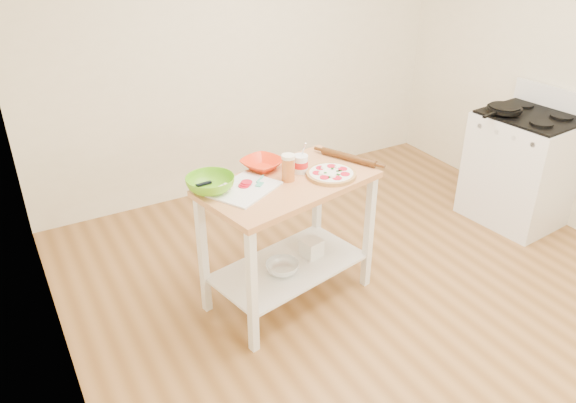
% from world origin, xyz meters
% --- Properties ---
extents(room_shell, '(4.04, 4.54, 2.74)m').
position_xyz_m(room_shell, '(0.00, 0.00, 1.35)').
color(room_shell, '#9E6C3A').
rests_on(room_shell, ground).
extents(prep_island, '(1.21, 0.82, 0.90)m').
position_xyz_m(prep_island, '(-0.55, 0.48, 0.65)').
color(prep_island, tan).
rests_on(prep_island, ground).
extents(gas_stove, '(0.69, 0.79, 1.11)m').
position_xyz_m(gas_stove, '(1.68, 0.48, 0.47)').
color(gas_stove, white).
rests_on(gas_stove, ground).
extents(skillet, '(0.43, 0.28, 0.03)m').
position_xyz_m(skillet, '(1.51, 0.62, 0.98)').
color(skillet, black).
rests_on(skillet, gas_stove).
extents(pizza, '(0.32, 0.32, 0.05)m').
position_xyz_m(pizza, '(-0.28, 0.40, 0.92)').
color(pizza, tan).
rests_on(pizza, prep_island).
extents(cutting_board, '(0.49, 0.45, 0.04)m').
position_xyz_m(cutting_board, '(-0.85, 0.50, 0.91)').
color(cutting_board, white).
rests_on(cutting_board, prep_island).
extents(spatula, '(0.11, 0.13, 0.01)m').
position_xyz_m(spatula, '(-0.73, 0.53, 0.92)').
color(spatula, '#49BA9B').
rests_on(spatula, cutting_board).
extents(knife, '(0.27, 0.05, 0.01)m').
position_xyz_m(knife, '(-1.00, 0.67, 0.92)').
color(knife, silver).
rests_on(knife, cutting_board).
extents(orange_bowl, '(0.33, 0.33, 0.06)m').
position_xyz_m(orange_bowl, '(-0.61, 0.72, 0.93)').
color(orange_bowl, '#F53612').
rests_on(orange_bowl, prep_island).
extents(green_bowl, '(0.41, 0.41, 0.09)m').
position_xyz_m(green_bowl, '(-1.03, 0.59, 0.95)').
color(green_bowl, '#60B617').
rests_on(green_bowl, prep_island).
extents(beer_pint, '(0.09, 0.09, 0.17)m').
position_xyz_m(beer_pint, '(-0.55, 0.49, 0.99)').
color(beer_pint, '#BE652A').
rests_on(beer_pint, prep_island).
extents(yogurt_tub, '(0.10, 0.10, 0.21)m').
position_xyz_m(yogurt_tub, '(-0.42, 0.55, 0.96)').
color(yogurt_tub, white).
rests_on(yogurt_tub, prep_island).
extents(rolling_pin, '(0.22, 0.39, 0.05)m').
position_xyz_m(rolling_pin, '(-0.05, 0.55, 0.92)').
color(rolling_pin, '#532F13').
rests_on(rolling_pin, prep_island).
extents(shelf_glass_bowl, '(0.29, 0.29, 0.07)m').
position_xyz_m(shelf_glass_bowl, '(-0.63, 0.43, 0.30)').
color(shelf_glass_bowl, silver).
rests_on(shelf_glass_bowl, prep_island).
extents(shelf_bin, '(0.15, 0.15, 0.13)m').
position_xyz_m(shelf_bin, '(-0.36, 0.50, 0.32)').
color(shelf_bin, white).
rests_on(shelf_bin, prep_island).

